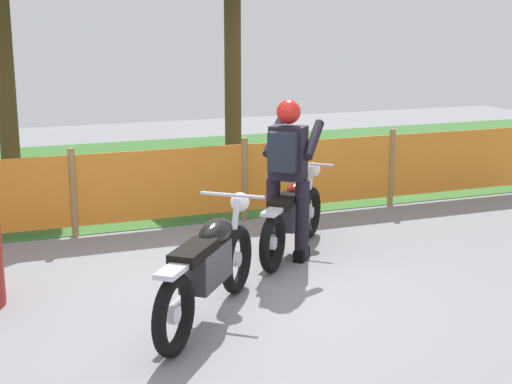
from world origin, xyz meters
TOP-DOWN VIEW (x-y plane):
  - ground at (0.00, 0.00)m, footprint 24.00×24.00m
  - grass_verge at (0.00, 5.87)m, footprint 24.00×6.61m
  - barrier_fence at (0.00, 2.57)m, footprint 10.66×0.08m
  - motorcycle_lead at (1.07, 1.09)m, footprint 1.35×1.49m
  - motorcycle_trailing at (-0.33, -0.36)m, footprint 1.38×1.66m
  - rider_lead at (0.94, 0.93)m, footprint 0.75×0.77m

SIDE VIEW (x-z plane):
  - ground at x=0.00m, z-range -0.02..0.00m
  - grass_verge at x=0.00m, z-range 0.00..0.01m
  - motorcycle_lead at x=1.07m, z-range -0.01..0.89m
  - motorcycle_trailing at x=-0.33m, z-range -0.01..0.96m
  - barrier_fence at x=0.00m, z-range 0.02..1.07m
  - rider_lead at x=0.94m, z-range 0.11..1.80m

